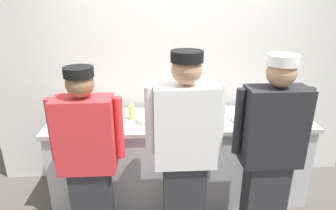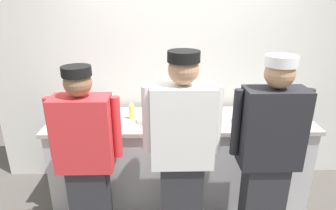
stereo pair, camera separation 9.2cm
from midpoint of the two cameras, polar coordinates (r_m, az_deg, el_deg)
wall_back at (r=3.26m, az=0.95°, el=6.82°), size 4.16×0.10×2.60m
prep_counter at (r=3.15m, az=1.50°, el=-10.35°), size 2.65×0.68×0.91m
chef_near_left at (r=2.45m, az=-16.59°, el=-10.14°), size 0.59×0.24×1.61m
chef_center at (r=2.32m, az=2.19°, el=-9.24°), size 0.62×0.24×1.73m
chef_far_right at (r=2.48m, az=18.55°, el=-8.77°), size 0.61×0.24×1.70m
plate_stack_front at (r=2.95m, az=13.60°, el=-2.67°), size 0.20×0.20×0.06m
plate_stack_rear at (r=2.87m, az=-5.03°, el=-2.92°), size 0.21×0.21×0.05m
mixing_bowl_steel at (r=3.03m, az=-16.87°, el=-1.55°), size 0.39×0.39×0.14m
sheet_tray at (r=2.92m, az=4.40°, el=-2.72°), size 0.46×0.42×0.02m
squeeze_bottle_primary at (r=2.93m, az=-8.14°, el=-1.26°), size 0.06×0.06×0.18m
ramekin_red_sauce at (r=3.12m, az=13.65°, el=-1.58°), size 0.10×0.10×0.04m
ramekin_orange_sauce at (r=3.05m, az=-1.25°, el=-1.44°), size 0.10×0.10×0.04m
deli_cup at (r=3.05m, az=19.34°, el=-2.00°), size 0.09×0.09×0.11m
chefs_knife at (r=3.26m, az=17.96°, el=-1.32°), size 0.28×0.03×0.02m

